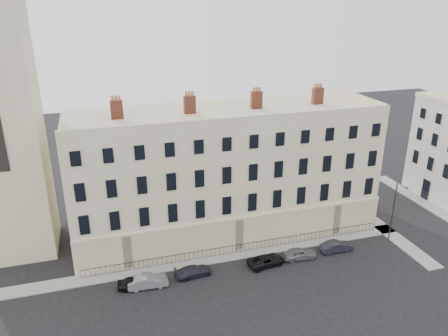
{
  "coord_description": "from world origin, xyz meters",
  "views": [
    {
      "loc": [
        -20.35,
        -35.15,
        27.23
      ],
      "look_at": [
        -6.58,
        10.0,
        8.71
      ],
      "focal_mm": 35.0,
      "sensor_mm": 36.0,
      "label": 1
    }
  ],
  "objects_px": {
    "car_b": "(148,281)",
    "car_c": "(193,271)",
    "car_f": "(336,246)",
    "streetlamp": "(394,209)",
    "car_a": "(136,283)",
    "car_d": "(266,261)",
    "car_e": "(299,254)"
  },
  "relations": [
    {
      "from": "car_e",
      "to": "car_d",
      "type": "bearing_deg",
      "value": 95.58
    },
    {
      "from": "car_b",
      "to": "car_d",
      "type": "height_order",
      "value": "car_b"
    },
    {
      "from": "car_e",
      "to": "streetlamp",
      "type": "xyz_separation_m",
      "value": [
        12.21,
        0.53,
        3.47
      ]
    },
    {
      "from": "car_e",
      "to": "car_c",
      "type": "bearing_deg",
      "value": 92.82
    },
    {
      "from": "car_a",
      "to": "car_d",
      "type": "height_order",
      "value": "car_a"
    },
    {
      "from": "car_d",
      "to": "car_f",
      "type": "relative_size",
      "value": 1.09
    },
    {
      "from": "car_c",
      "to": "car_a",
      "type": "bearing_deg",
      "value": 86.79
    },
    {
      "from": "car_d",
      "to": "car_e",
      "type": "xyz_separation_m",
      "value": [
        4.04,
        0.1,
        0.08
      ]
    },
    {
      "from": "car_a",
      "to": "car_f",
      "type": "height_order",
      "value": "car_f"
    },
    {
      "from": "car_e",
      "to": "car_f",
      "type": "xyz_separation_m",
      "value": [
        4.74,
        0.16,
        -0.03
      ]
    },
    {
      "from": "car_f",
      "to": "car_d",
      "type": "bearing_deg",
      "value": 92.64
    },
    {
      "from": "car_b",
      "to": "streetlamp",
      "type": "height_order",
      "value": "streetlamp"
    },
    {
      "from": "car_c",
      "to": "car_f",
      "type": "bearing_deg",
      "value": -96.44
    },
    {
      "from": "car_a",
      "to": "streetlamp",
      "type": "distance_m",
      "value": 30.45
    },
    {
      "from": "car_e",
      "to": "streetlamp",
      "type": "height_order",
      "value": "streetlamp"
    },
    {
      "from": "car_e",
      "to": "car_f",
      "type": "bearing_deg",
      "value": -83.83
    },
    {
      "from": "car_a",
      "to": "car_c",
      "type": "xyz_separation_m",
      "value": [
        5.99,
        0.29,
        -0.04
      ]
    },
    {
      "from": "car_d",
      "to": "streetlamp",
      "type": "xyz_separation_m",
      "value": [
        16.25,
        0.63,
        3.55
      ]
    },
    {
      "from": "car_d",
      "to": "car_e",
      "type": "bearing_deg",
      "value": -95.99
    },
    {
      "from": "car_a",
      "to": "car_b",
      "type": "relative_size",
      "value": 0.89
    },
    {
      "from": "car_a",
      "to": "car_c",
      "type": "distance_m",
      "value": 6.0
    },
    {
      "from": "car_f",
      "to": "streetlamp",
      "type": "xyz_separation_m",
      "value": [
        7.48,
        0.37,
        3.5
      ]
    },
    {
      "from": "car_e",
      "to": "car_f",
      "type": "height_order",
      "value": "car_e"
    },
    {
      "from": "car_b",
      "to": "car_c",
      "type": "xyz_separation_m",
      "value": [
        4.8,
        0.49,
        -0.1
      ]
    },
    {
      "from": "car_c",
      "to": "car_d",
      "type": "relative_size",
      "value": 0.95
    },
    {
      "from": "car_d",
      "to": "streetlamp",
      "type": "bearing_deg",
      "value": -95.14
    },
    {
      "from": "car_f",
      "to": "car_e",
      "type": "bearing_deg",
      "value": 92.91
    },
    {
      "from": "car_b",
      "to": "car_c",
      "type": "distance_m",
      "value": 4.82
    },
    {
      "from": "car_b",
      "to": "car_d",
      "type": "bearing_deg",
      "value": -87.14
    },
    {
      "from": "car_b",
      "to": "streetlamp",
      "type": "bearing_deg",
      "value": -86.15
    },
    {
      "from": "streetlamp",
      "to": "car_e",
      "type": "bearing_deg",
      "value": -163.47
    },
    {
      "from": "car_f",
      "to": "car_a",
      "type": "bearing_deg",
      "value": 91.36
    }
  ]
}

